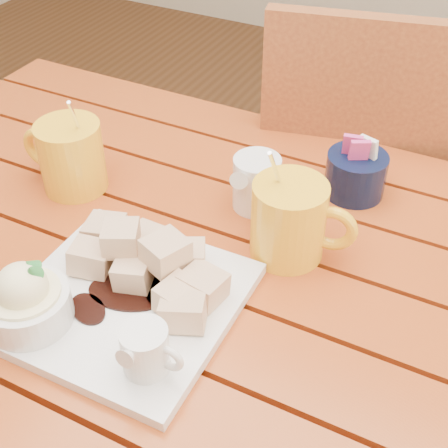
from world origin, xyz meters
The scene contains 7 objects.
table centered at (0.00, 0.00, 0.64)m, with size 1.20×0.79×0.75m.
dessert_plate centered at (-0.03, -0.14, 0.78)m, with size 0.27×0.27×0.11m.
coffee_mug_left centered at (-0.24, 0.05, 0.81)m, with size 0.14×0.10×0.17m.
coffee_mug_right centered at (0.13, 0.06, 0.81)m, with size 0.14×0.10×0.17m.
cream_pitcher centered at (0.04, 0.14, 0.79)m, with size 0.10×0.09×0.09m.
sugar_caddy centered at (0.16, 0.24, 0.79)m, with size 0.09×0.09×0.10m.
chair_far centered at (0.14, 0.53, 0.54)m, with size 0.55×0.55×0.97m.
Camera 1 is at (0.34, -0.55, 1.33)m, focal length 50.00 mm.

